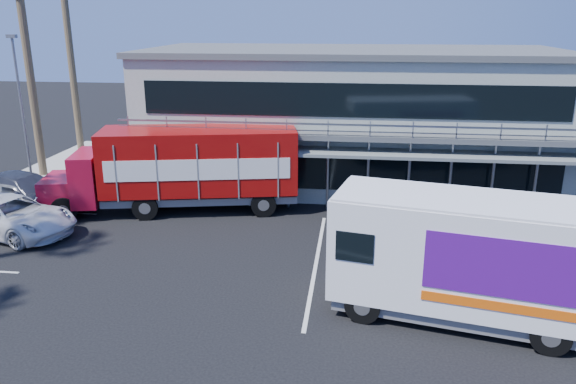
# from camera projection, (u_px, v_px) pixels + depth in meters

# --- Properties ---
(ground) EXTENTS (120.00, 120.00, 0.00)m
(ground) POSITION_uv_depth(u_px,v_px,m) (250.00, 297.00, 18.73)
(ground) COLOR black
(ground) RESTS_ON ground
(building) EXTENTS (22.40, 12.00, 7.30)m
(building) POSITION_uv_depth(u_px,v_px,m) (351.00, 115.00, 31.43)
(building) COLOR #969E91
(building) RESTS_ON ground
(light_pole_far) EXTENTS (0.50, 0.25, 8.09)m
(light_pole_far) POSITION_uv_depth(u_px,v_px,m) (21.00, 105.00, 29.46)
(light_pole_far) COLOR gray
(light_pole_far) RESTS_ON ground
(red_truck) EXTENTS (12.07, 5.03, 3.96)m
(red_truck) POSITION_uv_depth(u_px,v_px,m) (183.00, 166.00, 26.52)
(red_truck) COLOR maroon
(red_truck) RESTS_ON ground
(white_van) EXTENTS (8.38, 4.33, 3.90)m
(white_van) POSITION_uv_depth(u_px,v_px,m) (467.00, 257.00, 16.81)
(white_van) COLOR white
(white_van) RESTS_ON ground
(parked_car_c) EXTENTS (6.41, 4.26, 1.64)m
(parked_car_c) POSITION_uv_depth(u_px,v_px,m) (10.00, 216.00, 23.96)
(parked_car_c) COLOR silver
(parked_car_c) RESTS_ON ground
(parked_car_d) EXTENTS (6.34, 3.75, 1.72)m
(parked_car_d) POSITION_uv_depth(u_px,v_px,m) (25.00, 192.00, 27.13)
(parked_car_d) COLOR #2F323E
(parked_car_d) RESTS_ON ground
(parked_car_e) EXTENTS (4.91, 2.83, 1.57)m
(parked_car_e) POSITION_uv_depth(u_px,v_px,m) (20.00, 196.00, 26.77)
(parked_car_e) COLOR gray
(parked_car_e) RESTS_ON ground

